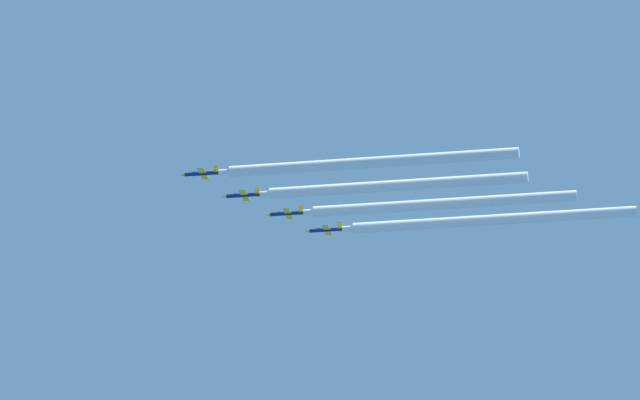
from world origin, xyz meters
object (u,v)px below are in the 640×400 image
at_px(jet_lead, 200,174).
at_px(jet_fourth_echelon, 324,230).
at_px(jet_second_echelon, 242,195).
at_px(jet_third_echelon, 285,214).

bearing_deg(jet_lead, jet_fourth_echelon, -40.23).
distance_m(jet_lead, jet_fourth_echelon, 44.49).
xyz_separation_m(jet_lead, jet_second_echelon, (11.54, -9.12, -2.09)).
distance_m(jet_third_echelon, jet_fourth_echelon, 14.43).
xyz_separation_m(jet_second_echelon, jet_fourth_echelon, (22.24, -19.46, -2.57)).
bearing_deg(jet_fourth_echelon, jet_third_echelon, 139.84).
relative_size(jet_lead, jet_third_echelon, 1.00).
height_order(jet_lead, jet_fourth_echelon, jet_lead).
bearing_deg(jet_second_echelon, jet_lead, 141.69).
bearing_deg(jet_fourth_echelon, jet_lead, 139.77).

